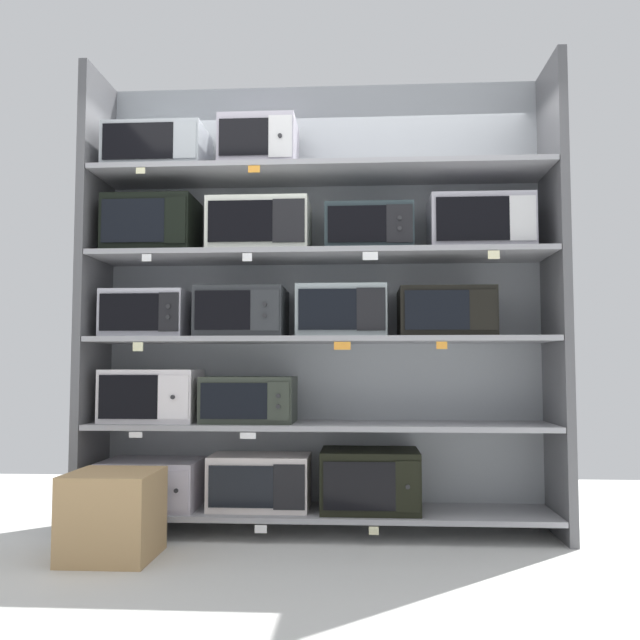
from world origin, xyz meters
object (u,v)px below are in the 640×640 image
(microwave_14, at_px, (259,147))
(microwave_5, at_px, (148,314))
(microwave_13, at_px, (159,152))
(microwave_7, at_px, (342,312))
(microwave_10, at_px, (260,228))
(microwave_1, at_px, (260,482))
(microwave_12, at_px, (480,225))
(microwave_6, at_px, (243,313))
(microwave_0, at_px, (151,484))
(microwave_9, at_px, (153,227))
(microwave_8, at_px, (445,313))
(microwave_3, at_px, (152,396))
(microwave_11, at_px, (369,230))
(microwave_4, at_px, (249,399))
(microwave_2, at_px, (370,480))
(shipping_carton, at_px, (113,515))

(microwave_14, bearing_deg, microwave_5, -179.97)
(microwave_13, height_order, microwave_14, microwave_14)
(microwave_5, distance_m, microwave_7, 1.14)
(microwave_5, distance_m, microwave_10, 0.83)
(microwave_1, relative_size, microwave_12, 0.98)
(microwave_6, bearing_deg, microwave_5, -179.99)
(microwave_0, xyz_separation_m, microwave_1, (0.63, 0.00, 0.02))
(microwave_6, height_order, microwave_9, microwave_9)
(microwave_5, xyz_separation_m, microwave_9, (0.02, 0.00, 0.52))
(microwave_0, xyz_separation_m, microwave_7, (1.10, 0.00, 0.99))
(microwave_0, bearing_deg, microwave_12, -0.00)
(microwave_7, bearing_deg, microwave_8, -0.01)
(microwave_3, distance_m, microwave_11, 1.59)
(microwave_14, bearing_deg, microwave_4, -179.72)
(microwave_4, height_order, microwave_5, microwave_5)
(microwave_3, relative_size, microwave_6, 1.08)
(microwave_3, bearing_deg, microwave_2, 0.01)
(microwave_1, xyz_separation_m, microwave_2, (0.63, -0.00, 0.02))
(microwave_0, bearing_deg, microwave_6, 0.00)
(microwave_10, height_order, shipping_carton, microwave_10)
(microwave_5, height_order, microwave_14, microwave_14)
(microwave_2, relative_size, microwave_4, 1.05)
(microwave_0, distance_m, microwave_11, 1.93)
(microwave_2, height_order, microwave_13, microwave_13)
(microwave_7, bearing_deg, microwave_13, -179.99)
(microwave_13, bearing_deg, microwave_4, 0.02)
(microwave_2, height_order, microwave_10, microwave_10)
(microwave_10, distance_m, microwave_11, 0.63)
(microwave_4, bearing_deg, microwave_5, -179.99)
(microwave_3, distance_m, microwave_12, 2.14)
(microwave_10, distance_m, microwave_14, 0.49)
(microwave_4, bearing_deg, microwave_9, 179.99)
(microwave_2, relative_size, microwave_14, 1.25)
(microwave_4, bearing_deg, microwave_8, -0.00)
(microwave_10, height_order, microwave_14, microwave_14)
(microwave_9, distance_m, shipping_carton, 1.65)
(microwave_0, distance_m, microwave_12, 2.41)
(microwave_2, distance_m, microwave_5, 1.60)
(microwave_4, distance_m, microwave_5, 0.78)
(microwave_4, distance_m, shipping_carton, 0.97)
(microwave_0, relative_size, microwave_3, 1.03)
(microwave_11, relative_size, microwave_13, 0.87)
(microwave_3, bearing_deg, microwave_13, -0.12)
(microwave_12, bearing_deg, microwave_2, 179.99)
(microwave_4, height_order, microwave_6, microwave_6)
(microwave_9, xyz_separation_m, microwave_14, (0.63, 0.00, 0.47))
(microwave_7, xyz_separation_m, microwave_13, (-1.09, -0.00, 0.96))
(microwave_6, distance_m, microwave_14, 0.99)
(microwave_7, relative_size, microwave_9, 1.00)
(microwave_2, relative_size, microwave_5, 1.15)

